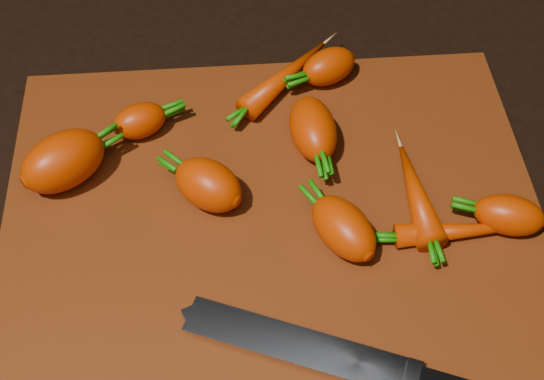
{
  "coord_description": "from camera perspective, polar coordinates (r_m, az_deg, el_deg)",
  "views": [
    {
      "loc": [
        -0.03,
        -0.42,
        0.58
      ],
      "look_at": [
        0.0,
        0.01,
        0.03
      ],
      "focal_mm": 50.0,
      "sensor_mm": 36.0,
      "label": 1
    }
  ],
  "objects": [
    {
      "name": "carrot_8",
      "position": [
        0.7,
        14.35,
        -2.98
      ],
      "size": [
        0.13,
        0.02,
        0.02
      ],
      "primitive_type": "ellipsoid",
      "rotation": [
        0.0,
        0.0,
        0.02
      ],
      "color": "#D43502",
      "rests_on": "cutting_board"
    },
    {
      "name": "carrot_4",
      "position": [
        0.81,
        4.29,
        9.26
      ],
      "size": [
        0.07,
        0.06,
        0.04
      ],
      "primitive_type": "ellipsoid",
      "rotation": [
        0.0,
        0.0,
        3.6
      ],
      "color": "#D43502",
      "rests_on": "cutting_board"
    },
    {
      "name": "cutting_board",
      "position": [
        0.71,
        0.06,
        -1.83
      ],
      "size": [
        0.5,
        0.4,
        0.01
      ],
      "primitive_type": "cube",
      "color": "maroon",
      "rests_on": "ground"
    },
    {
      "name": "carrot_9",
      "position": [
        0.71,
        10.79,
        -0.23
      ],
      "size": [
        0.04,
        0.11,
        0.03
      ],
      "primitive_type": "ellipsoid",
      "rotation": [
        0.0,
        0.0,
        1.63
      ],
      "color": "#D43502",
      "rests_on": "cutting_board"
    },
    {
      "name": "carrot_6",
      "position": [
        0.71,
        17.42,
        -1.81
      ],
      "size": [
        0.07,
        0.06,
        0.04
      ],
      "primitive_type": "ellipsoid",
      "rotation": [
        0.0,
        0.0,
        2.82
      ],
      "color": "#D43502",
      "rests_on": "cutting_board"
    },
    {
      "name": "carrot_7",
      "position": [
        0.81,
        1.06,
        8.59
      ],
      "size": [
        0.11,
        0.11,
        0.03
      ],
      "primitive_type": "ellipsoid",
      "rotation": [
        0.0,
        0.0,
        0.8
      ],
      "color": "#D43502",
      "rests_on": "cutting_board"
    },
    {
      "name": "ground",
      "position": [
        0.72,
        0.06,
        -2.35
      ],
      "size": [
        2.0,
        2.0,
        0.01
      ],
      "primitive_type": "cube",
      "color": "black"
    },
    {
      "name": "carrot_3",
      "position": [
        0.67,
        5.41,
        -2.88
      ],
      "size": [
        0.07,
        0.09,
        0.04
      ],
      "primitive_type": "ellipsoid",
      "rotation": [
        0.0,
        0.0,
        2.09
      ],
      "color": "#D43502",
      "rests_on": "cutting_board"
    },
    {
      "name": "carrot_5",
      "position": [
        0.77,
        -9.94,
        5.15
      ],
      "size": [
        0.06,
        0.05,
        0.04
      ],
      "primitive_type": "ellipsoid",
      "rotation": [
        0.0,
        0.0,
        0.39
      ],
      "color": "#D43502",
      "rests_on": "cutting_board"
    },
    {
      "name": "carrot_1",
      "position": [
        0.7,
        -4.82,
        0.4
      ],
      "size": [
        0.08,
        0.08,
        0.05
      ],
      "primitive_type": "ellipsoid",
      "rotation": [
        0.0,
        0.0,
        2.45
      ],
      "color": "#D43502",
      "rests_on": "cutting_board"
    },
    {
      "name": "carrot_0",
      "position": [
        0.73,
        -15.46,
        2.12
      ],
      "size": [
        0.1,
        0.09,
        0.05
      ],
      "primitive_type": "ellipsoid",
      "rotation": [
        0.0,
        0.0,
        0.61
      ],
      "color": "#D43502",
      "rests_on": "cutting_board"
    },
    {
      "name": "knife",
      "position": [
        0.62,
        3.29,
        -11.96
      ],
      "size": [
        0.29,
        0.14,
        0.02
      ],
      "rotation": [
        0.0,
        0.0,
        -0.39
      ],
      "color": "gray",
      "rests_on": "cutting_board"
    },
    {
      "name": "carrot_2",
      "position": [
        0.74,
        3.1,
        4.62
      ],
      "size": [
        0.05,
        0.08,
        0.04
      ],
      "primitive_type": "ellipsoid",
      "rotation": [
        0.0,
        0.0,
        -1.46
      ],
      "color": "#D43502",
      "rests_on": "cutting_board"
    }
  ]
}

